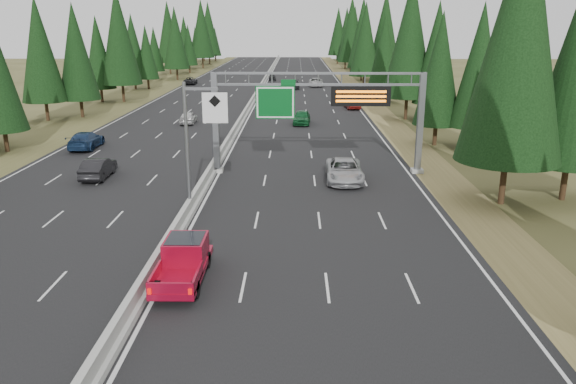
# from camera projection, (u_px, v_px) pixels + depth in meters

# --- Properties ---
(road) EXTENTS (32.00, 260.00, 0.08)m
(road) POSITION_uv_depth(u_px,v_px,m) (254.00, 101.00, 87.82)
(road) COLOR black
(road) RESTS_ON ground
(shoulder_right) EXTENTS (3.60, 260.00, 0.06)m
(shoulder_right) POSITION_uv_depth(u_px,v_px,m) (368.00, 101.00, 87.58)
(shoulder_right) COLOR olive
(shoulder_right) RESTS_ON ground
(shoulder_left) EXTENTS (3.60, 260.00, 0.06)m
(shoulder_left) POSITION_uv_depth(u_px,v_px,m) (141.00, 101.00, 88.05)
(shoulder_left) COLOR #454320
(shoulder_left) RESTS_ON ground
(median_barrier) EXTENTS (0.70, 260.00, 0.85)m
(median_barrier) POSITION_uv_depth(u_px,v_px,m) (254.00, 98.00, 87.71)
(median_barrier) COLOR #9A9994
(median_barrier) RESTS_ON road
(sign_gantry) EXTENTS (16.75, 0.98, 7.80)m
(sign_gantry) POSITION_uv_depth(u_px,v_px,m) (326.00, 107.00, 42.95)
(sign_gantry) COLOR slate
(sign_gantry) RESTS_ON road
(hov_sign_pole) EXTENTS (2.80, 0.50, 8.00)m
(hov_sign_pole) POSITION_uv_depth(u_px,v_px,m) (196.00, 139.00, 33.71)
(hov_sign_pole) COLOR slate
(hov_sign_pole) RESTS_ON road
(tree_row_right) EXTENTS (11.25, 241.19, 18.73)m
(tree_row_right) POSITION_uv_depth(u_px,v_px,m) (414.00, 40.00, 72.24)
(tree_row_right) COLOR black
(tree_row_right) RESTS_ON ground
(tree_row_left) EXTENTS (11.94, 236.78, 18.55)m
(tree_row_left) POSITION_uv_depth(u_px,v_px,m) (69.00, 44.00, 69.76)
(tree_row_left) COLOR black
(tree_row_left) RESTS_ON ground
(silver_minivan) EXTENTS (2.83, 5.89, 1.62)m
(silver_minivan) POSITION_uv_depth(u_px,v_px,m) (344.00, 170.00, 41.80)
(silver_minivan) COLOR #A2A3A6
(silver_minivan) RESTS_ON road
(red_pickup) EXTENTS (1.94, 5.43, 1.77)m
(red_pickup) POSITION_uv_depth(u_px,v_px,m) (184.00, 257.00, 25.63)
(red_pickup) COLOR black
(red_pickup) RESTS_ON road
(car_ahead_green) EXTENTS (2.23, 4.91, 1.64)m
(car_ahead_green) POSITION_uv_depth(u_px,v_px,m) (302.00, 117.00, 66.31)
(car_ahead_green) COLOR #135327
(car_ahead_green) RESTS_ON road
(car_ahead_dkred) EXTENTS (2.15, 5.11, 1.64)m
(car_ahead_dkred) POSITION_uv_depth(u_px,v_px,m) (352.00, 103.00, 79.01)
(car_ahead_dkred) COLOR #61100D
(car_ahead_dkred) RESTS_ON road
(car_ahead_dkgrey) EXTENTS (2.25, 5.20, 1.49)m
(car_ahead_dkgrey) POSITION_uv_depth(u_px,v_px,m) (294.00, 85.00, 104.07)
(car_ahead_dkgrey) COLOR black
(car_ahead_dkgrey) RESTS_ON road
(car_ahead_white) EXTENTS (2.73, 5.75, 1.59)m
(car_ahead_white) POSITION_uv_depth(u_px,v_px,m) (316.00, 82.00, 108.18)
(car_ahead_white) COLOR #B3B3B3
(car_ahead_white) RESTS_ON road
(car_ahead_far) EXTENTS (1.74, 3.99, 1.34)m
(car_ahead_far) POSITION_uv_depth(u_px,v_px,m) (272.00, 77.00, 120.07)
(car_ahead_far) COLOR black
(car_ahead_far) RESTS_ON road
(car_onc_near) EXTENTS (1.78, 4.73, 1.54)m
(car_onc_near) POSITION_uv_depth(u_px,v_px,m) (98.00, 168.00, 42.71)
(car_onc_near) COLOR black
(car_onc_near) RESTS_ON road
(car_onc_blue) EXTENTS (2.45, 5.60, 1.60)m
(car_onc_blue) POSITION_uv_depth(u_px,v_px,m) (86.00, 140.00, 53.05)
(car_onc_blue) COLOR navy
(car_onc_blue) RESTS_ON road
(car_onc_white) EXTENTS (1.71, 4.26, 1.45)m
(car_onc_white) POSITION_uv_depth(u_px,v_px,m) (188.00, 117.00, 66.69)
(car_onc_white) COLOR #BDBDBD
(car_onc_white) RESTS_ON road
(car_onc_far) EXTENTS (2.61, 5.20, 1.41)m
(car_onc_far) POSITION_uv_depth(u_px,v_px,m) (191.00, 81.00, 112.04)
(car_onc_far) COLOR black
(car_onc_far) RESTS_ON road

